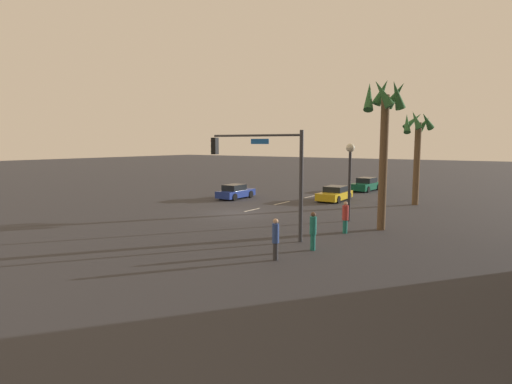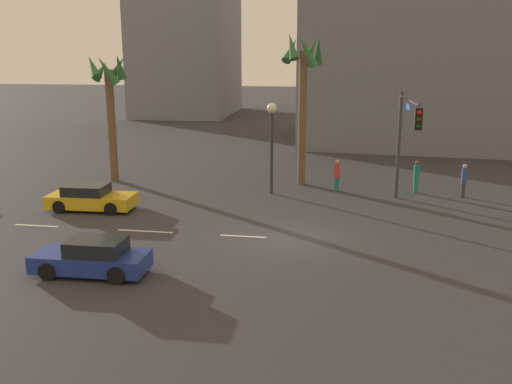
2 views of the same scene
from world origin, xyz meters
The scene contains 15 objects.
ground_plane centered at (0.00, 0.00, 0.00)m, with size 220.00×220.00×0.00m, color #333338.
lane_stripe_0 centered at (-18.00, 0.00, 0.01)m, with size 2.24×0.14×0.01m, color silver.
lane_stripe_1 centered at (-11.62, 0.00, 0.01)m, with size 2.15×0.14×0.01m, color silver.
lane_stripe_2 centered at (-6.39, 0.00, 0.01)m, with size 2.55×0.14×0.01m, color silver.
lane_stripe_3 centered at (-1.97, 0.00, 0.01)m, with size 2.03×0.14×0.01m, color silver.
car_0 centered at (-10.36, 3.06, 0.60)m, with size 4.35×2.07×1.28m.
car_1 centered at (-19.47, 2.63, 0.65)m, with size 4.61×1.98×1.40m.
car_2 centered at (-6.50, -5.08, 0.61)m, with size 4.10×1.81×1.31m.
traffic_signal centered at (5.15, 5.90, 3.97)m, with size 0.56×5.84×5.75m.
streetlamp centered at (-1.80, 7.83, 3.64)m, with size 0.56×0.56×5.07m.
pedestrian_0 centered at (6.21, 9.27, 0.99)m, with size 0.46×0.46×1.85m.
pedestrian_1 centered at (1.80, 9.07, 0.96)m, with size 0.46×0.46×1.82m.
pedestrian_2 centered at (8.67, 8.70, 1.00)m, with size 0.37×0.37×1.85m.
palm_tree_0 centered at (-0.34, 10.41, 6.27)m, with size 2.49×2.57×8.89m.
palm_tree_1 centered at (-11.84, 9.49, 5.41)m, with size 2.57×2.71×7.74m.
Camera 1 is at (23.71, 18.02, 5.10)m, focal length 29.14 mm.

